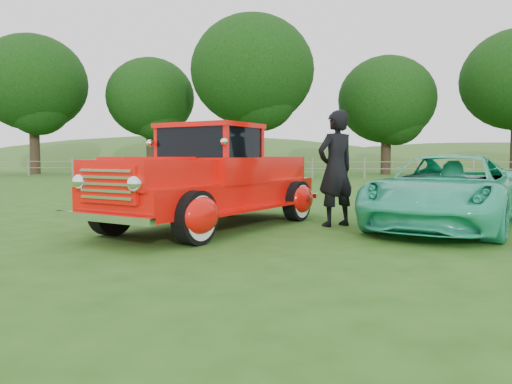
# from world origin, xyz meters

# --- Properties ---
(ground) EXTENTS (140.00, 140.00, 0.00)m
(ground) POSITION_xyz_m (0.00, 0.00, 0.00)
(ground) COLOR #254F15
(ground) RESTS_ON ground
(distant_hills) EXTENTS (116.00, 60.00, 18.00)m
(distant_hills) POSITION_xyz_m (-4.08, 59.46, -4.55)
(distant_hills) COLOR #315A21
(distant_hills) RESTS_ON ground
(fence_line) EXTENTS (48.00, 0.12, 1.20)m
(fence_line) POSITION_xyz_m (0.00, 22.00, 0.60)
(fence_line) COLOR slate
(fence_line) RESTS_ON ground
(tree_far_west) EXTENTS (7.60, 7.60, 9.93)m
(tree_far_west) POSITION_xyz_m (-20.00, 26.00, 6.49)
(tree_far_west) COLOR #302018
(tree_far_west) RESTS_ON ground
(tree_mid_west) EXTENTS (6.40, 6.40, 8.46)m
(tree_mid_west) POSITION_xyz_m (-12.00, 28.00, 5.55)
(tree_mid_west) COLOR #302018
(tree_mid_west) RESTS_ON ground
(tree_near_west) EXTENTS (8.00, 8.00, 10.42)m
(tree_near_west) POSITION_xyz_m (-4.00, 25.00, 6.80)
(tree_near_west) COLOR #302018
(tree_near_west) RESTS_ON ground
(tree_near_east) EXTENTS (6.80, 6.80, 8.33)m
(tree_near_east) POSITION_xyz_m (5.00, 29.00, 5.25)
(tree_near_east) COLOR #302018
(tree_near_east) RESTS_ON ground
(red_pickup) EXTENTS (3.62, 5.27, 1.78)m
(red_pickup) POSITION_xyz_m (-1.16, 0.92, 0.80)
(red_pickup) COLOR black
(red_pickup) RESTS_ON ground
(teal_sedan) EXTENTS (3.75, 5.00, 1.26)m
(teal_sedan) POSITION_xyz_m (2.86, 1.46, 0.63)
(teal_sedan) COLOR #30C195
(teal_sedan) RESTS_ON ground
(man) EXTENTS (0.88, 0.84, 2.03)m
(man) POSITION_xyz_m (0.95, 1.40, 1.02)
(man) COLOR black
(man) RESTS_ON ground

